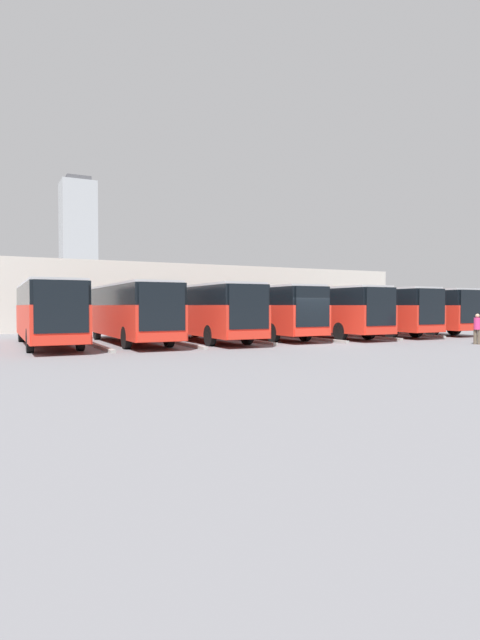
{
  "coord_description": "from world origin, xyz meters",
  "views": [
    {
      "loc": [
        15.52,
        21.74,
        2.05
      ],
      "look_at": [
        1.45,
        -6.06,
        1.19
      ],
      "focal_mm": 28.0,
      "sensor_mm": 36.0,
      "label": 1
    }
  ],
  "objects": [
    {
      "name": "ground_plane",
      "position": [
        0.0,
        0.0,
        0.0
      ],
      "size": [
        600.0,
        600.0,
        0.0
      ],
      "primitive_type": "plane",
      "color": "slate"
    },
    {
      "name": "bus_0",
      "position": [
        -12.79,
        -6.52,
        1.81
      ],
      "size": [
        2.52,
        12.19,
        3.25
      ],
      "rotation": [
        0.0,
        0.0,
        -0.01
      ],
      "color": "red",
      "rests_on": "ground_plane"
    },
    {
      "name": "curb_divider_0",
      "position": [
        -10.66,
        -4.72,
        0.07
      ],
      "size": [
        0.3,
        7.84,
        0.15
      ],
      "primitive_type": "cube",
      "rotation": [
        0.0,
        0.0,
        -0.01
      ],
      "color": "#9E9E99",
      "rests_on": "ground_plane"
    },
    {
      "name": "bus_1",
      "position": [
        -8.53,
        -5.96,
        1.81
      ],
      "size": [
        2.52,
        12.19,
        3.25
      ],
      "rotation": [
        0.0,
        0.0,
        -0.01
      ],
      "color": "red",
      "rests_on": "ground_plane"
    },
    {
      "name": "curb_divider_1",
      "position": [
        -6.4,
        -4.16,
        0.07
      ],
      "size": [
        0.3,
        7.84,
        0.15
      ],
      "primitive_type": "cube",
      "rotation": [
        0.0,
        0.0,
        -0.01
      ],
      "color": "#9E9E99",
      "rests_on": "ground_plane"
    },
    {
      "name": "bus_2",
      "position": [
        -4.26,
        -5.69,
        1.81
      ],
      "size": [
        2.52,
        12.19,
        3.25
      ],
      "rotation": [
        0.0,
        0.0,
        -0.01
      ],
      "color": "red",
      "rests_on": "ground_plane"
    },
    {
      "name": "curb_divider_2",
      "position": [
        -2.13,
        -3.89,
        0.07
      ],
      "size": [
        0.3,
        7.84,
        0.15
      ],
      "primitive_type": "cube",
      "rotation": [
        0.0,
        0.0,
        -0.01
      ],
      "color": "#9E9E99",
      "rests_on": "ground_plane"
    },
    {
      "name": "bus_3",
      "position": [
        0.0,
        -6.27,
        1.81
      ],
      "size": [
        2.52,
        12.19,
        3.25
      ],
      "rotation": [
        0.0,
        0.0,
        -0.01
      ],
      "color": "red",
      "rests_on": "ground_plane"
    },
    {
      "name": "curb_divider_3",
      "position": [
        2.13,
        -4.47,
        0.07
      ],
      "size": [
        0.3,
        7.84,
        0.15
      ],
      "primitive_type": "cube",
      "rotation": [
        0.0,
        0.0,
        -0.01
      ],
      "color": "#9E9E99",
      "rests_on": "ground_plane"
    },
    {
      "name": "bus_4",
      "position": [
        4.26,
        -5.46,
        1.81
      ],
      "size": [
        2.52,
        12.19,
        3.25
      ],
      "rotation": [
        0.0,
        0.0,
        -0.01
      ],
      "color": "red",
      "rests_on": "ground_plane"
    },
    {
      "name": "curb_divider_4",
      "position": [
        6.4,
        -3.66,
        0.07
      ],
      "size": [
        0.3,
        7.84,
        0.15
      ],
      "primitive_type": "cube",
      "rotation": [
        0.0,
        0.0,
        -0.01
      ],
      "color": "#9E9E99",
      "rests_on": "ground_plane"
    },
    {
      "name": "bus_5",
      "position": [
        8.53,
        -5.7,
        1.81
      ],
      "size": [
        2.52,
        12.19,
        3.25
      ],
      "rotation": [
        0.0,
        0.0,
        -0.01
      ],
      "color": "red",
      "rests_on": "ground_plane"
    },
    {
      "name": "curb_divider_5",
      "position": [
        10.66,
        -3.9,
        0.07
      ],
      "size": [
        0.3,
        7.84,
        0.15
      ],
      "primitive_type": "cube",
      "rotation": [
        0.0,
        0.0,
        -0.01
      ],
      "color": "#9E9E99",
      "rests_on": "ground_plane"
    },
    {
      "name": "bus_6",
      "position": [
        12.79,
        -5.7,
        1.81
      ],
      "size": [
        2.52,
        12.19,
        3.25
      ],
      "rotation": [
        0.0,
        0.0,
        -0.01
      ],
      "color": "red",
      "rests_on": "ground_plane"
    },
    {
      "name": "pedestrian",
      "position": [
        -7.99,
        3.61,
        0.89
      ],
      "size": [
        0.47,
        0.47,
        1.65
      ],
      "rotation": [
        0.0,
        0.0,
        1.95
      ],
      "color": "brown",
      "rests_on": "ground_plane"
    },
    {
      "name": "station_building",
      "position": [
        0.0,
        -23.96,
        2.9
      ],
      "size": [
        44.7,
        13.36,
        5.74
      ],
      "color": "beige",
      "rests_on": "ground_plane"
    },
    {
      "name": "office_tower",
      "position": [
        -25.36,
        -239.11,
        32.65
      ],
      "size": [
        16.59,
        16.59,
        66.5
      ],
      "color": "#ADB2B7",
      "rests_on": "ground_plane"
    }
  ]
}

